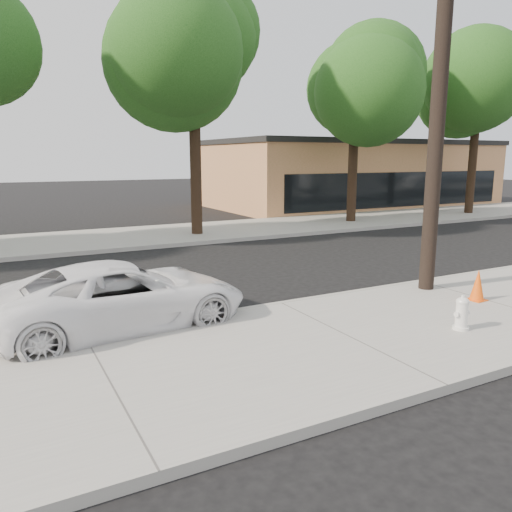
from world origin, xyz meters
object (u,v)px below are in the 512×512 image
(police_cruiser, at_px, (123,296))
(traffic_cone, at_px, (478,285))
(utility_pole, at_px, (440,85))
(fire_hydrant, at_px, (462,314))

(police_cruiser, distance_m, traffic_cone, 7.34)
(utility_pole, distance_m, fire_hydrant, 5.13)
(utility_pole, height_order, police_cruiser, utility_pole)
(utility_pole, relative_size, traffic_cone, 13.45)
(police_cruiser, relative_size, fire_hydrant, 7.85)
(fire_hydrant, xyz_separation_m, traffic_cone, (1.82, 1.12, 0.04))
(police_cruiser, xyz_separation_m, fire_hydrant, (5.19, -3.25, -0.21))
(utility_pole, height_order, fire_hydrant, utility_pole)
(fire_hydrant, bearing_deg, police_cruiser, 147.09)
(fire_hydrant, distance_m, traffic_cone, 2.14)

